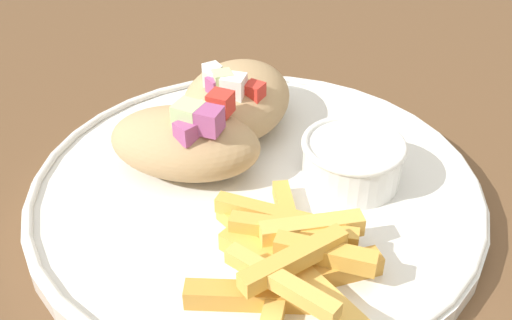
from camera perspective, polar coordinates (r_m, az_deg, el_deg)
name	(u,v)px	position (r m, az deg, el deg)	size (l,w,h in m)	color
table	(250,281)	(0.49, -0.55, -11.41)	(1.11, 1.11, 0.76)	brown
plate	(256,188)	(0.42, 0.00, -2.70)	(0.31, 0.31, 0.02)	white
pita_sandwich_near	(186,141)	(0.42, -6.66, 1.80)	(0.12, 0.12, 0.06)	tan
pita_sandwich_far	(236,99)	(0.47, -1.89, 5.80)	(0.13, 0.14, 0.06)	tan
fries_pile	(288,261)	(0.35, 3.04, -9.62)	(0.13, 0.12, 0.03)	gold
sauce_ramekin	(352,158)	(0.42, 9.15, 0.15)	(0.07, 0.07, 0.03)	white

